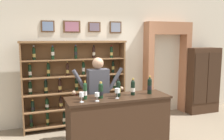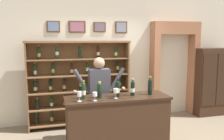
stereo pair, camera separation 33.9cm
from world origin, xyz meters
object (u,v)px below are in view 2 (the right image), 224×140
at_px(wine_shelf, 79,82).
at_px(tasting_counter, 117,124).
at_px(side_cabinet, 211,82).
at_px(shopkeeper, 99,90).
at_px(wine_glass_center, 79,95).
at_px(wine_glass_spare, 95,95).
at_px(tasting_bottle_brunello, 133,88).
at_px(tasting_bottle_super_tuscan, 150,86).
at_px(wine_glass_right, 116,91).
at_px(tasting_bottle_prosecco, 84,90).
at_px(tasting_bottle_grappa, 118,88).
at_px(tasting_bottle_riserva, 100,90).

xyz_separation_m(wine_shelf, tasting_counter, (0.47, -1.41, -0.51)).
bearing_deg(side_cabinet, shopkeeper, -165.35).
bearing_deg(wine_glass_center, wine_glass_spare, -5.69).
xyz_separation_m(tasting_bottle_brunello, wine_glass_center, (-0.95, -0.15, -0.02)).
bearing_deg(wine_shelf, side_cabinet, -1.30).
height_order(tasting_bottle_super_tuscan, wine_glass_right, tasting_bottle_super_tuscan).
xyz_separation_m(side_cabinet, tasting_counter, (-2.89, -1.34, -0.37)).
height_order(tasting_bottle_prosecco, wine_glass_right, tasting_bottle_prosecco).
distance_m(tasting_counter, tasting_bottle_brunello, 0.68).
height_order(wine_shelf, wine_glass_right, wine_shelf).
relative_size(tasting_bottle_prosecco, wine_glass_spare, 2.18).
distance_m(side_cabinet, tasting_bottle_prosecco, 3.72).
distance_m(wine_shelf, side_cabinet, 3.36).
height_order(tasting_bottle_grappa, tasting_bottle_brunello, tasting_bottle_grappa).
bearing_deg(tasting_bottle_super_tuscan, tasting_bottle_prosecco, 178.98).
relative_size(tasting_bottle_riserva, tasting_bottle_super_tuscan, 0.85).
relative_size(tasting_counter, tasting_bottle_riserva, 6.45).
relative_size(tasting_counter, tasting_bottle_super_tuscan, 5.45).
relative_size(tasting_bottle_riserva, tasting_bottle_grappa, 0.89).
bearing_deg(tasting_bottle_brunello, tasting_bottle_grappa, -179.33).
distance_m(shopkeeper, tasting_bottle_prosecco, 0.64).
bearing_deg(side_cabinet, tasting_bottle_grappa, -155.41).
xyz_separation_m(tasting_counter, tasting_bottle_prosecco, (-0.57, 0.02, 0.63)).
relative_size(side_cabinet, tasting_bottle_grappa, 5.51).
distance_m(tasting_bottle_riserva, wine_glass_spare, 0.20).
distance_m(tasting_bottle_grappa, wine_glass_center, 0.69).
bearing_deg(tasting_bottle_riserva, tasting_bottle_super_tuscan, 0.33).
bearing_deg(wine_glass_spare, tasting_bottle_super_tuscan, 8.96).
bearing_deg(shopkeeper, tasting_bottle_super_tuscan, -33.10).
height_order(wine_shelf, tasting_bottle_riserva, wine_shelf).
bearing_deg(wine_glass_center, shopkeeper, 54.86).
relative_size(tasting_bottle_grappa, tasting_bottle_super_tuscan, 0.95).
bearing_deg(tasting_bottle_super_tuscan, wine_shelf, 127.19).
xyz_separation_m(tasting_bottle_super_tuscan, wine_glass_spare, (-1.03, -0.16, -0.05)).
height_order(tasting_bottle_grappa, wine_glass_center, tasting_bottle_grappa).
xyz_separation_m(side_cabinet, tasting_bottle_brunello, (-2.61, -1.32, 0.25)).
xyz_separation_m(wine_glass_right, wine_glass_spare, (-0.36, -0.05, -0.02)).
bearing_deg(wine_glass_center, tasting_bottle_super_tuscan, 6.17).
bearing_deg(tasting_bottle_prosecco, wine_glass_right, -13.91).
height_order(tasting_bottle_brunello, wine_glass_right, tasting_bottle_brunello).
relative_size(tasting_bottle_prosecco, tasting_bottle_grappa, 0.98).
relative_size(wine_shelf, wine_glass_right, 13.41).
bearing_deg(tasting_bottle_super_tuscan, tasting_bottle_brunello, 177.18).
bearing_deg(side_cabinet, wine_glass_spare, -155.73).
xyz_separation_m(shopkeeper, wine_glass_center, (-0.47, -0.66, 0.09)).
bearing_deg(tasting_bottle_riserva, tasting_counter, 0.68).
distance_m(wine_shelf, tasting_bottle_riserva, 1.43).
xyz_separation_m(wine_glass_spare, wine_glass_center, (-0.25, 0.02, 0.01)).
distance_m(tasting_bottle_prosecco, tasting_bottle_super_tuscan, 1.18).
xyz_separation_m(tasting_bottle_super_tuscan, wine_glass_right, (-0.66, -0.11, -0.03)).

